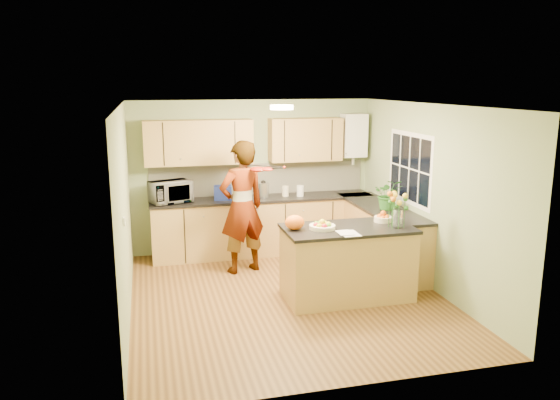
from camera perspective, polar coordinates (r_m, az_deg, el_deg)
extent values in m
plane|color=brown|center=(7.32, 0.75, -10.07)|extent=(4.50, 4.50, 0.00)
cube|color=white|center=(6.78, 0.81, 9.89)|extent=(4.00, 4.50, 0.02)
cube|color=#91A878|center=(9.10, -2.82, 2.54)|extent=(4.00, 0.02, 2.50)
cube|color=#91A878|center=(4.88, 7.54, -6.10)|extent=(4.00, 0.02, 2.50)
cube|color=#91A878|center=(6.73, -15.93, -1.35)|extent=(0.02, 4.50, 2.50)
cube|color=#91A878|center=(7.69, 15.35, 0.33)|extent=(0.02, 4.50, 2.50)
cube|color=#A17740|center=(9.00, -1.77, -2.77)|extent=(3.60, 0.60, 0.90)
cube|color=black|center=(8.88, -1.78, 0.14)|extent=(3.64, 0.62, 0.04)
cube|color=#A17740|center=(8.48, 10.49, -3.92)|extent=(0.60, 2.20, 0.90)
cube|color=black|center=(8.36, 10.55, -0.82)|extent=(0.62, 2.24, 0.04)
cube|color=beige|center=(9.11, -2.18, 2.24)|extent=(3.60, 0.02, 0.52)
cube|color=#A17740|center=(8.72, -8.49, 5.99)|extent=(1.70, 0.34, 0.70)
cube|color=#A17740|center=(9.05, 2.66, 6.33)|extent=(1.20, 0.34, 0.70)
cube|color=white|center=(9.34, 7.69, 6.72)|extent=(0.40, 0.30, 0.72)
cylinder|color=silver|center=(9.38, 7.62, 4.29)|extent=(0.06, 0.06, 0.20)
cube|color=white|center=(8.15, 13.39, 3.24)|extent=(0.01, 1.30, 1.05)
cube|color=black|center=(8.15, 13.37, 3.23)|extent=(0.01, 1.18, 0.92)
cube|color=white|center=(6.14, -15.97, -2.17)|extent=(0.02, 0.09, 0.09)
cylinder|color=#FFEABF|center=(7.07, 0.18, 9.66)|extent=(0.30, 0.30, 0.06)
cylinder|color=white|center=(7.07, 0.18, 9.90)|extent=(0.10, 0.10, 0.02)
cube|color=#A17740|center=(7.20, 7.03, -6.65)|extent=(1.62, 0.81, 0.91)
cube|color=black|center=(7.07, 7.13, -2.99)|extent=(1.66, 0.85, 0.04)
cylinder|color=beige|center=(6.94, 4.44, -2.82)|extent=(0.33, 0.33, 0.05)
cylinder|color=beige|center=(7.40, 10.71, -1.98)|extent=(0.24, 0.24, 0.07)
cylinder|color=silver|center=(7.11, 12.20, -1.92)|extent=(0.12, 0.12, 0.24)
ellipsoid|color=orange|center=(6.87, 1.54, -2.36)|extent=(0.30, 0.27, 0.19)
cube|color=white|center=(6.75, 7.25, -3.47)|extent=(0.22, 0.30, 0.01)
imported|color=tan|center=(8.01, -3.99, -0.76)|extent=(0.83, 0.68, 1.96)
imported|color=white|center=(8.63, -11.38, 0.83)|extent=(0.71, 0.59, 0.33)
cube|color=navy|center=(8.74, -6.00, 0.77)|extent=(0.30, 0.24, 0.22)
cylinder|color=silver|center=(8.88, -1.75, 1.06)|extent=(0.17, 0.17, 0.24)
sphere|color=black|center=(8.85, -1.76, 2.08)|extent=(0.09, 0.09, 0.09)
cylinder|color=beige|center=(8.96, 0.57, 0.94)|extent=(0.14, 0.14, 0.17)
cylinder|color=white|center=(8.96, 2.12, 0.96)|extent=(0.13, 0.13, 0.18)
imported|color=#2C6D24|center=(8.13, 11.25, 0.59)|extent=(0.50, 0.47, 0.46)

